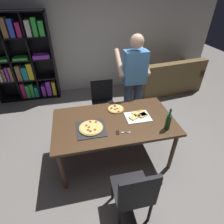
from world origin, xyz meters
name	(u,v)px	position (x,y,z in m)	size (l,w,h in m)	color
ground_plane	(114,156)	(0.00, 0.00, 0.00)	(12.00, 12.00, 0.00)	gray
back_wall	(90,34)	(0.00, 2.60, 1.40)	(6.40, 0.10, 2.80)	silver
dining_table	(114,125)	(0.00, 0.00, 0.68)	(1.73, 0.97, 0.75)	#4C331E
chair_near_camera	(134,193)	(0.00, -0.97, 0.51)	(0.42, 0.42, 0.90)	black
chair_far_side	(103,100)	(0.00, 0.97, 0.51)	(0.42, 0.42, 0.90)	black
couch	(167,79)	(1.91, 1.99, 0.30)	(1.79, 1.06, 0.85)	brown
bookshelf	(22,59)	(-1.61, 2.37, 0.97)	(1.40, 0.35, 1.95)	black
person_serving_pizza	(134,80)	(0.52, 0.75, 1.00)	(0.55, 0.54, 1.75)	#38476B
pepperoni_pizza_on_tray	(91,128)	(-0.35, -0.11, 0.77)	(0.38, 0.38, 0.04)	#2D2D33
pizza_slices_on_towel	(138,116)	(0.37, 0.02, 0.76)	(0.36, 0.28, 0.03)	white
wine_bottle	(168,122)	(0.66, -0.32, 0.87)	(0.07, 0.07, 0.32)	#194723
kitchen_scissors	(121,133)	(0.02, -0.27, 0.76)	(0.20, 0.09, 0.01)	silver
second_pizza_plain	(116,109)	(0.09, 0.27, 0.76)	(0.25, 0.25, 0.03)	tan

